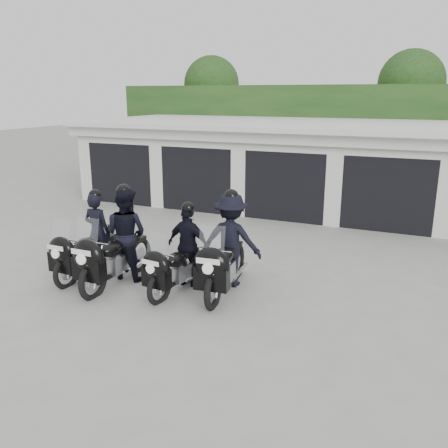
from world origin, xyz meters
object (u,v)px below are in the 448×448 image
at_px(police_bike_a, 89,242).
at_px(police_bike_b, 120,241).
at_px(police_bike_d, 228,247).
at_px(police_bike_c, 184,252).

bearing_deg(police_bike_a, police_bike_b, 0.24).
bearing_deg(police_bike_d, police_bike_a, -176.10).
bearing_deg(police_bike_c, police_bike_d, 30.25).
distance_m(police_bike_a, police_bike_b, 0.87).
height_order(police_bike_a, police_bike_c, police_bike_a).
xyz_separation_m(police_bike_a, police_bike_d, (3.14, 0.54, 0.13)).
height_order(police_bike_a, police_bike_d, police_bike_d).
bearing_deg(police_bike_b, police_bike_d, 14.05).
relative_size(police_bike_a, police_bike_c, 1.05).
relative_size(police_bike_c, police_bike_d, 0.88).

